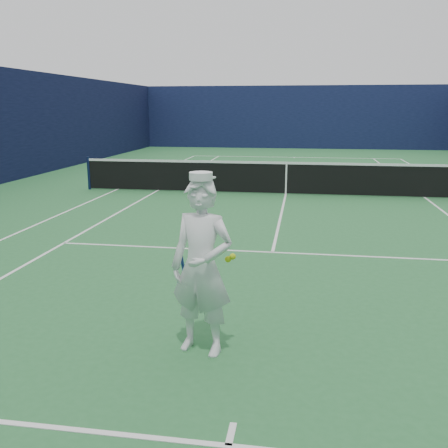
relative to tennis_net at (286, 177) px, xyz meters
name	(u,v)px	position (x,y,z in m)	size (l,w,h in m)	color
ground	(286,194)	(0.00, 0.00, -0.55)	(80.00, 80.00, 0.00)	#286935
court_markings	(286,194)	(0.00, 0.00, -0.55)	(11.03, 23.83, 0.01)	white
windscreen_fence	(288,129)	(0.00, 0.00, 1.45)	(20.12, 36.12, 4.00)	#0F1539
tennis_net	(286,177)	(0.00, 0.00, 0.00)	(12.88, 0.09, 1.07)	#141E4C
tennis_player	(202,267)	(-0.52, -10.34, 0.41)	(0.79, 0.65, 1.98)	white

